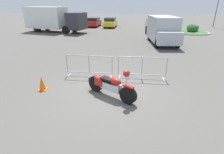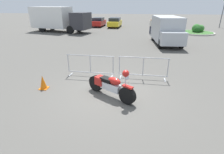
% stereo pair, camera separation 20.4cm
% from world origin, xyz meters
% --- Properties ---
extents(ground_plane, '(120.00, 120.00, 0.00)m').
position_xyz_m(ground_plane, '(0.00, 0.00, 0.00)').
color(ground_plane, '#54514C').
extents(motorcycle, '(1.96, 1.36, 1.26)m').
position_xyz_m(motorcycle, '(0.09, -0.29, 0.48)').
color(motorcycle, black).
rests_on(motorcycle, ground).
extents(crowd_barrier_near, '(2.33, 0.51, 1.07)m').
position_xyz_m(crowd_barrier_near, '(-1.17, 1.61, 0.56)').
color(crowd_barrier_near, '#9EA0A5').
rests_on(crowd_barrier_near, ground).
extents(crowd_barrier_far, '(2.33, 0.51, 1.07)m').
position_xyz_m(crowd_barrier_far, '(1.35, 1.61, 0.56)').
color(crowd_barrier_far, '#9EA0A5').
rests_on(crowd_barrier_far, ground).
extents(box_truck, '(8.01, 4.04, 2.98)m').
position_xyz_m(box_truck, '(-8.96, 15.74, 1.64)').
color(box_truck, white).
rests_on(box_truck, ground).
extents(delivery_van, '(2.34, 5.14, 2.31)m').
position_xyz_m(delivery_van, '(3.59, 10.04, 1.24)').
color(delivery_van, '#B2B7BC').
rests_on(delivery_van, ground).
extents(parked_car_silver, '(1.91, 4.30, 1.44)m').
position_xyz_m(parked_car_silver, '(-12.93, 21.83, 0.73)').
color(parked_car_silver, '#B7BABF').
rests_on(parked_car_silver, ground).
extents(parked_car_black, '(2.01, 4.54, 1.51)m').
position_xyz_m(parked_car_black, '(-10.28, 22.16, 0.77)').
color(parked_car_black, black).
rests_on(parked_car_black, ground).
extents(parked_car_blue, '(1.92, 4.33, 1.45)m').
position_xyz_m(parked_car_blue, '(-7.63, 22.16, 0.73)').
color(parked_car_blue, '#284799').
rests_on(parked_car_blue, ground).
extents(parked_car_red, '(1.79, 4.04, 1.35)m').
position_xyz_m(parked_car_red, '(-4.98, 21.94, 0.68)').
color(parked_car_red, '#B21E19').
rests_on(parked_car_red, ground).
extents(parked_car_yellow, '(1.84, 4.16, 1.39)m').
position_xyz_m(parked_car_yellow, '(-2.33, 21.40, 0.70)').
color(parked_car_yellow, yellow).
rests_on(parked_car_yellow, ground).
extents(pedestrian, '(0.46, 0.46, 1.69)m').
position_xyz_m(pedestrian, '(2.65, 15.74, 0.92)').
color(pedestrian, '#262838').
rests_on(pedestrian, ground).
extents(planter_island, '(4.14, 4.14, 1.09)m').
position_xyz_m(planter_island, '(8.31, 16.76, 0.31)').
color(planter_island, '#ADA89E').
rests_on(planter_island, ground).
extents(traffic_cone, '(0.34, 0.34, 0.59)m').
position_xyz_m(traffic_cone, '(-2.81, 0.01, 0.29)').
color(traffic_cone, orange).
rests_on(traffic_cone, ground).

